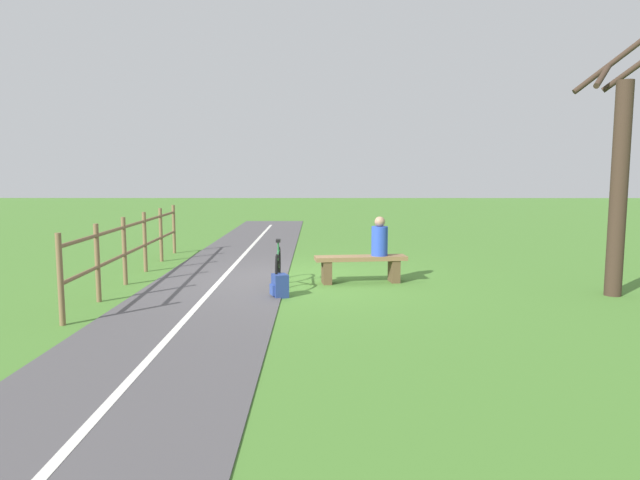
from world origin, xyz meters
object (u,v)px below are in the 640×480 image
at_px(backpack, 280,286).
at_px(tree_far_left, 620,174).
at_px(bicycle, 278,268).
at_px(bench, 361,264).
at_px(person_seated, 380,239).

bearing_deg(backpack, tree_far_left, -178.23).
relative_size(backpack, tree_far_left, 0.09).
bearing_deg(bicycle, tree_far_left, 80.89).
height_order(bench, person_seated, person_seated).
distance_m(bench, person_seated, 0.60).
height_order(bicycle, tree_far_left, tree_far_left).
bearing_deg(bench, bicycle, 8.26).
distance_m(bicycle, backpack, 0.87).
xyz_separation_m(person_seated, tree_far_left, (-3.86, 1.14, 1.22)).
distance_m(person_seated, tree_far_left, 4.20).
bearing_deg(bicycle, backpack, 3.73).
height_order(bench, bicycle, bicycle).
bearing_deg(tree_far_left, person_seated, -16.53).
relative_size(person_seated, backpack, 1.92).
relative_size(bicycle, backpack, 4.43).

